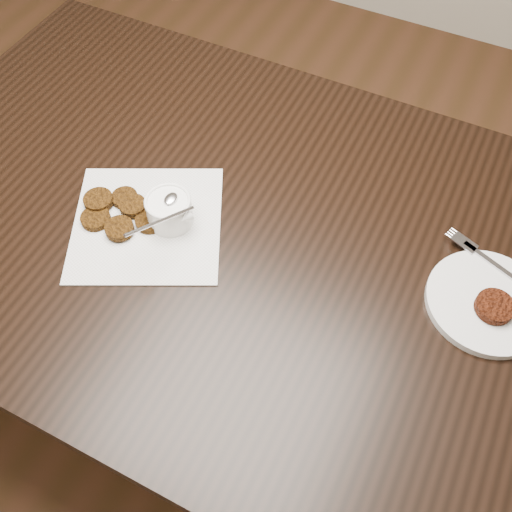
# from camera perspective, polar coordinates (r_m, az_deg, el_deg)

# --- Properties ---
(floor) EXTENTS (4.00, 4.00, 0.00)m
(floor) POSITION_cam_1_polar(r_m,az_deg,el_deg) (1.78, -4.20, -11.47)
(floor) COLOR #54301C
(floor) RESTS_ON ground
(table) EXTENTS (1.52, 0.98, 0.75)m
(table) POSITION_cam_1_polar(r_m,az_deg,el_deg) (1.44, -1.81, -6.03)
(table) COLOR black
(table) RESTS_ON floor
(napkin) EXTENTS (0.38, 0.38, 0.00)m
(napkin) POSITION_cam_1_polar(r_m,az_deg,el_deg) (1.14, -10.74, 3.21)
(napkin) COLOR white
(napkin) RESTS_ON table
(sauce_ramekin) EXTENTS (0.13, 0.13, 0.12)m
(sauce_ramekin) POSITION_cam_1_polar(r_m,az_deg,el_deg) (1.09, -8.80, 5.54)
(sauce_ramekin) COLOR white
(sauce_ramekin) RESTS_ON napkin
(patty_cluster) EXTENTS (0.23, 0.23, 0.02)m
(patty_cluster) POSITION_cam_1_polar(r_m,az_deg,el_deg) (1.16, -13.40, 4.36)
(patty_cluster) COLOR #5C340C
(patty_cluster) RESTS_ON napkin
(plate_with_patty) EXTENTS (0.28, 0.28, 0.03)m
(plate_with_patty) POSITION_cam_1_polar(r_m,az_deg,el_deg) (1.09, 22.08, -4.05)
(plate_with_patty) COLOR silver
(plate_with_patty) RESTS_ON table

